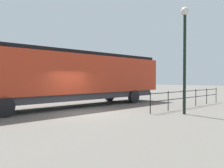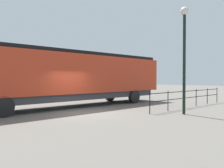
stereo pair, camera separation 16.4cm
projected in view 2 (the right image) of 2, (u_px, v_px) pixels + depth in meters
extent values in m
plane|color=#666059|center=(85.00, 113.00, 13.87)|extent=(120.00, 120.00, 0.00)
cube|color=red|center=(71.00, 74.00, 16.86)|extent=(3.11, 16.14, 2.60)
cube|color=black|center=(134.00, 79.00, 21.70)|extent=(2.99, 2.39, 1.82)
cube|color=black|center=(71.00, 54.00, 16.83)|extent=(2.80, 15.49, 0.24)
cube|color=#38383D|center=(71.00, 96.00, 16.89)|extent=(2.80, 14.85, 0.45)
cylinder|color=black|center=(110.00, 95.00, 21.53)|extent=(0.30, 1.10, 1.10)
cylinder|color=black|center=(134.00, 96.00, 19.53)|extent=(0.30, 1.10, 1.10)
cylinder|color=black|center=(3.00, 107.00, 12.27)|extent=(0.30, 1.10, 1.10)
cylinder|color=black|center=(184.00, 64.00, 13.33)|extent=(0.16, 0.16, 5.57)
sphere|color=silver|center=(185.00, 11.00, 13.27)|extent=(0.46, 0.46, 0.46)
cube|color=black|center=(190.00, 91.00, 16.75)|extent=(0.04, 9.31, 0.04)
cube|color=black|center=(190.00, 97.00, 16.76)|extent=(0.04, 9.31, 0.04)
cylinder|color=black|center=(150.00, 103.00, 13.49)|extent=(0.05, 0.05, 1.22)
cylinder|color=black|center=(168.00, 101.00, 14.80)|extent=(0.05, 0.05, 1.22)
cylinder|color=black|center=(183.00, 99.00, 16.11)|extent=(0.05, 0.05, 1.22)
cylinder|color=black|center=(196.00, 98.00, 17.42)|extent=(0.05, 0.05, 1.22)
cylinder|color=black|center=(207.00, 96.00, 18.73)|extent=(0.05, 0.05, 1.22)
cylinder|color=black|center=(217.00, 95.00, 20.04)|extent=(0.05, 0.05, 1.22)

